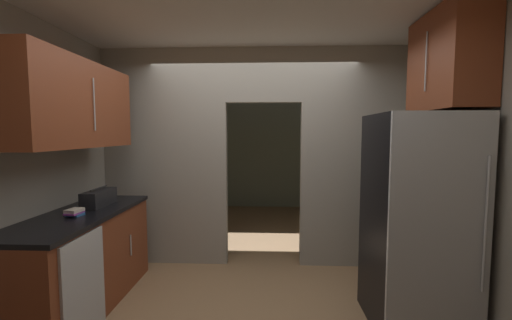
{
  "coord_description": "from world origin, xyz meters",
  "views": [
    {
      "loc": [
        0.2,
        -2.75,
        1.65
      ],
      "look_at": [
        0.06,
        0.44,
        1.39
      ],
      "focal_mm": 22.62,
      "sensor_mm": 36.0,
      "label": 1
    }
  ],
  "objects_px": {
    "book_stack": "(75,212)",
    "refrigerator": "(416,222)",
    "dishwasher": "(84,289)",
    "boombox": "(99,198)"
  },
  "relations": [
    {
      "from": "dishwasher",
      "to": "boombox",
      "type": "relative_size",
      "value": 1.96
    },
    {
      "from": "dishwasher",
      "to": "book_stack",
      "type": "distance_m",
      "value": 0.7
    },
    {
      "from": "refrigerator",
      "to": "book_stack",
      "type": "bearing_deg",
      "value": 179.57
    },
    {
      "from": "refrigerator",
      "to": "dishwasher",
      "type": "relative_size",
      "value": 2.12
    },
    {
      "from": "boombox",
      "to": "book_stack",
      "type": "xyz_separation_m",
      "value": [
        -0.01,
        -0.4,
        -0.05
      ]
    },
    {
      "from": "book_stack",
      "to": "refrigerator",
      "type": "bearing_deg",
      "value": -0.43
    },
    {
      "from": "dishwasher",
      "to": "book_stack",
      "type": "xyz_separation_m",
      "value": [
        -0.28,
        0.37,
        0.52
      ]
    },
    {
      "from": "refrigerator",
      "to": "book_stack",
      "type": "relative_size",
      "value": 11.18
    },
    {
      "from": "boombox",
      "to": "book_stack",
      "type": "relative_size",
      "value": 2.69
    },
    {
      "from": "dishwasher",
      "to": "boombox",
      "type": "bearing_deg",
      "value": 109.78
    }
  ]
}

